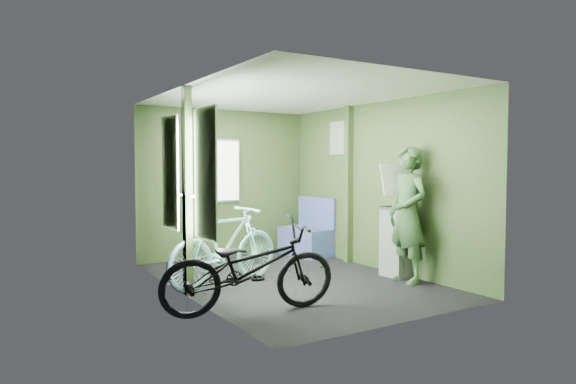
% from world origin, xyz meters
% --- Properties ---
extents(room, '(4.00, 4.02, 2.31)m').
position_xyz_m(room, '(-0.04, 0.04, 1.44)').
color(room, black).
rests_on(room, ground).
extents(bicycle_black, '(1.84, 1.05, 1.00)m').
position_xyz_m(bicycle_black, '(-1.12, -1.04, 0.00)').
color(bicycle_black, black).
rests_on(bicycle_black, ground).
extents(bicycle_mint, '(1.69, 0.88, 0.99)m').
position_xyz_m(bicycle_mint, '(-0.85, 0.14, 0.00)').
color(bicycle_mint, '#88CDC5').
rests_on(bicycle_mint, ground).
extents(passenger, '(0.45, 0.70, 1.67)m').
position_xyz_m(passenger, '(1.15, -0.82, 0.84)').
color(passenger, '#395A31').
rests_on(passenger, ground).
extents(waste_box, '(0.27, 0.37, 0.90)m').
position_xyz_m(waste_box, '(1.26, -0.52, 0.45)').
color(waste_box, gray).
rests_on(waste_box, ground).
extents(bench_seat, '(0.57, 0.92, 0.92)m').
position_xyz_m(bench_seat, '(1.15, 1.40, 0.27)').
color(bench_seat, navy).
rests_on(bench_seat, ground).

